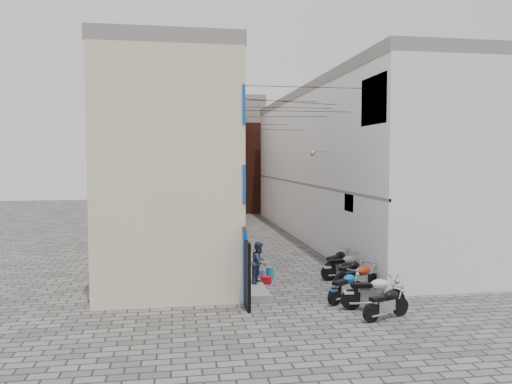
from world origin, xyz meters
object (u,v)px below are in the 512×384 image
motorcycle_c (346,285)px  motorcycle_d (359,277)px  motorcycle_e (351,271)px  water_jug_near (260,276)px  person_a (235,250)px  red_crate (265,280)px  motorcycle_a (386,302)px  person_b (259,262)px  motorcycle_b (373,291)px  water_jug_far (270,273)px  motorcycle_g (338,261)px  motorcycle_f (345,265)px

motorcycle_c → motorcycle_d: size_ratio=0.91×
motorcycle_e → water_jug_near: (-3.31, 1.19, -0.33)m
person_a → red_crate: size_ratio=3.16×
water_jug_near → red_crate: (0.13, -0.33, -0.09)m
motorcycle_a → person_a: 7.81m
person_b → red_crate: bearing=8.3°
person_a → motorcycle_b: bearing=-143.2°
water_jug_far → red_crate: bearing=-116.0°
motorcycle_g → red_crate: bearing=-114.2°
water_jug_near → water_jug_far: size_ratio=0.96×
motorcycle_d → water_jug_far: 3.82m
person_b → red_crate: size_ratio=3.40×
motorcycle_g → water_jug_far: size_ratio=4.07×
motorcycle_g → motorcycle_f: bearing=-41.4°
water_jug_far → motorcycle_c: bearing=-60.6°
motorcycle_b → motorcycle_f: motorcycle_b is taller
person_b → water_jug_far: 1.79m
motorcycle_e → motorcycle_f: motorcycle_f is taller
motorcycle_e → person_a: bearing=-161.6°
motorcycle_c → motorcycle_f: bearing=124.9°
water_jug_near → red_crate: 0.37m
motorcycle_c → motorcycle_f: 3.11m
motorcycle_a → motorcycle_e: bearing=154.1°
motorcycle_g → motorcycle_a: bearing=-45.5°
motorcycle_b → water_jug_far: size_ratio=4.26×
motorcycle_b → motorcycle_g: size_ratio=1.05×
motorcycle_f → red_crate: 3.31m
motorcycle_b → red_crate: size_ratio=4.63×
motorcycle_d → motorcycle_f: motorcycle_d is taller
water_jug_near → water_jug_far: water_jug_far is taller
motorcycle_e → person_b: bearing=-127.9°
water_jug_far → person_a: bearing=133.2°
motorcycle_g → person_b: person_b is taller
motorcycle_e → motorcycle_d: bearing=-42.2°
motorcycle_g → person_b: size_ratio=1.30×
motorcycle_d → motorcycle_f: (0.21, 2.10, -0.02)m
motorcycle_c → red_crate: 3.63m
motorcycle_g → red_crate: motorcycle_g is taller
motorcycle_b → motorcycle_c: (-0.55, 1.02, -0.06)m
motorcycle_d → water_jug_near: motorcycle_d is taller
person_b → water_jug_near: size_ratio=3.27×
motorcycle_d → water_jug_far: (-2.74, 2.63, -0.36)m
motorcycle_c → motorcycle_d: 1.16m
person_b → water_jug_near: (0.22, 1.11, -0.78)m
motorcycle_c → red_crate: motorcycle_c is taller
water_jug_near → motorcycle_e: bearing=-19.8°
motorcycle_f → motorcycle_e: bearing=-12.2°
water_jug_near → motorcycle_g: bearing=11.3°
motorcycle_g → water_jug_near: 3.50m
motorcycle_a → motorcycle_e: 3.94m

